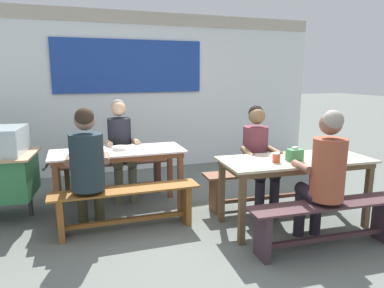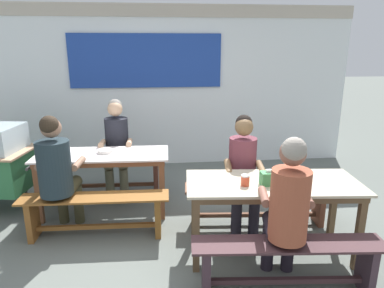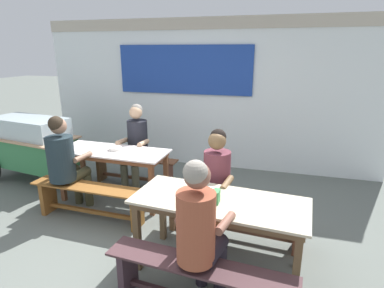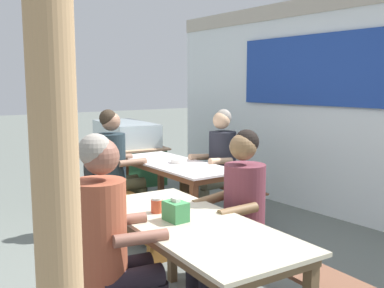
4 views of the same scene
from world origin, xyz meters
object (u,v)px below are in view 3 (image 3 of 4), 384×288
object	(u,v)px
dining_table_near	(219,207)
bench_far_back	(134,167)
condiment_jar	(188,194)
bench_near_front	(198,282)
tissue_box	(211,196)
person_near_front	(199,227)
dining_table_far	(113,156)
bench_near_back	(232,213)
person_center_facing	(136,142)
person_right_near_table	(214,180)
person_left_back_turned	(65,160)
bench_far_front	(90,198)
food_cart	(31,144)
soup_bowl	(115,148)

from	to	relation	value
dining_table_near	bench_far_back	size ratio (longest dim) A/B	1.15
condiment_jar	bench_near_front	bearing A→B (deg)	-65.08
dining_table_near	tissue_box	distance (m)	0.17
person_near_front	tissue_box	size ratio (longest dim) A/B	8.72
dining_table_far	person_near_front	bearing A→B (deg)	-43.62
bench_near_front	condiment_jar	world-z (taller)	condiment_jar
dining_table_near	bench_far_back	xyz separation A→B (m)	(-1.70, 1.65, -0.38)
bench_near_back	person_center_facing	xyz separation A→B (m)	(-1.65, 1.00, 0.43)
dining_table_far	person_right_near_table	bearing A→B (deg)	-19.67
dining_table_near	person_left_back_turned	size ratio (longest dim) A/B	1.26
person_center_facing	tissue_box	distance (m)	2.25
bench_far_front	tissue_box	xyz separation A→B (m)	(1.67, -0.56, 0.52)
bench_far_back	tissue_box	distance (m)	2.43
food_cart	person_right_near_table	world-z (taller)	person_right_near_table
dining_table_near	bench_near_front	bearing A→B (deg)	-94.71
tissue_box	condiment_jar	world-z (taller)	tissue_box
bench_near_front	condiment_jar	bearing A→B (deg)	114.92
dining_table_far	condiment_jar	bearing A→B (deg)	-38.37
condiment_jar	person_left_back_turned	bearing A→B (deg)	160.94
bench_far_front	bench_far_back	bearing A→B (deg)	88.24
bench_near_front	food_cart	world-z (taller)	food_cart
bench_near_front	person_center_facing	distance (m)	2.69
person_right_near_table	condiment_jar	distance (m)	0.60
bench_far_front	condiment_jar	distance (m)	1.63
bench_far_front	person_left_back_turned	distance (m)	0.59
bench_far_back	food_cart	distance (m)	1.73
dining_table_far	bench_far_back	xyz separation A→B (m)	(0.02, 0.58, -0.38)
food_cart	person_center_facing	xyz separation A→B (m)	(1.76, 0.22, 0.11)
person_right_near_table	tissue_box	distance (m)	0.59
food_cart	person_right_near_table	bearing A→B (deg)	-14.80
dining_table_near	bench_near_front	size ratio (longest dim) A/B	1.06
bench_far_back	bench_far_front	distance (m)	1.16
person_center_facing	condiment_jar	distance (m)	2.10
dining_table_near	soup_bowl	xyz separation A→B (m)	(-1.69, 1.10, 0.10)
bench_far_back	soup_bowl	world-z (taller)	soup_bowl
bench_far_back	condiment_jar	distance (m)	2.28
dining_table_near	food_cart	xyz separation A→B (m)	(-3.37, 1.36, -0.04)
bench_near_front	food_cart	xyz separation A→B (m)	(-3.32, 1.94, 0.33)
bench_near_front	food_cart	distance (m)	3.86
tissue_box	condiment_jar	size ratio (longest dim) A/B	1.50
dining_table_near	soup_bowl	world-z (taller)	soup_bowl
person_left_back_turned	condiment_jar	bearing A→B (deg)	-19.06
bench_far_back	tissue_box	world-z (taller)	tissue_box
bench_far_back	person_right_near_table	xyz separation A→B (m)	(1.54, -1.14, 0.42)
person_left_back_turned	tissue_box	distance (m)	2.13
bench_far_front	condiment_jar	bearing A→B (deg)	-20.92
bench_far_back	food_cart	size ratio (longest dim) A/B	0.77
bench_far_front	person_near_front	distance (m)	2.01
food_cart	person_near_front	distance (m)	3.80
person_right_near_table	person_center_facing	bearing A→B (deg)	143.65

